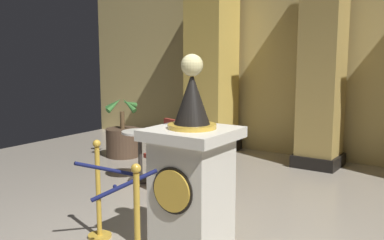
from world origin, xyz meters
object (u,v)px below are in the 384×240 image
Objects in this scene: stanchion_near at (99,204)px; cafe_table at (140,150)px; cafe_chair_red at (168,148)px; potted_palm_left at (123,140)px; pedestal_clock at (192,177)px.

stanchion_near reaches higher than cafe_table.
potted_palm_left is at bearing 149.59° from cafe_chair_red.
pedestal_clock reaches higher than stanchion_near.
cafe_table is (-1.93, 1.51, -0.26)m from pedestal_clock.
pedestal_clock reaches higher than cafe_table.
cafe_chair_red is at bearing 103.25° from stanchion_near.
cafe_table is (-0.97, 1.78, 0.11)m from stanchion_near.
pedestal_clock is at bearing -38.11° from potted_palm_left.
stanchion_near is 1.76m from cafe_chair_red.
cafe_table is 0.77× the size of cafe_chair_red.
cafe_table is at bearing 142.00° from pedestal_clock.
stanchion_near is at bearing -61.33° from cafe_table.
stanchion_near reaches higher than cafe_chair_red.
pedestal_clock reaches higher than potted_palm_left.
potted_palm_left is 1.64m from cafe_table.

